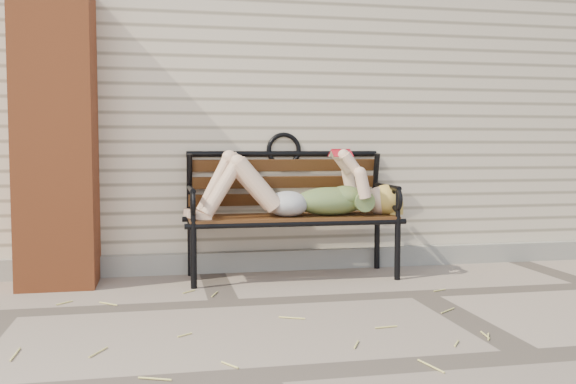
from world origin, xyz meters
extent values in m
plane|color=gray|center=(0.00, 0.00, 0.00)|extent=(80.00, 80.00, 0.00)
cube|color=beige|center=(0.00, 3.00, 1.50)|extent=(8.00, 4.00, 3.00)
cube|color=gray|center=(0.00, 0.97, 0.07)|extent=(8.00, 0.10, 0.15)
cube|color=#A94D26|center=(-2.30, 0.75, 1.00)|extent=(0.50, 0.50, 2.00)
cylinder|color=black|center=(-1.41, 0.44, 0.22)|extent=(0.04, 0.04, 0.43)
cylinder|color=black|center=(-1.41, 0.88, 0.22)|extent=(0.04, 0.04, 0.43)
cylinder|color=black|center=(0.01, 0.44, 0.22)|extent=(0.04, 0.04, 0.43)
cylinder|color=black|center=(0.01, 0.88, 0.22)|extent=(0.04, 0.04, 0.43)
cube|color=#532F15|center=(-0.70, 0.66, 0.43)|extent=(1.46, 0.47, 0.03)
cylinder|color=black|center=(-0.70, 0.44, 0.41)|extent=(1.54, 0.04, 0.04)
cylinder|color=black|center=(-0.70, 0.88, 0.41)|extent=(1.54, 0.04, 0.04)
torus|color=black|center=(-0.70, 0.98, 0.91)|extent=(0.27, 0.03, 0.27)
ellipsoid|color=#0A4349|center=(-0.43, 0.63, 0.55)|extent=(0.52, 0.30, 0.20)
ellipsoid|color=#0A4349|center=(-0.31, 0.63, 0.58)|extent=(0.25, 0.29, 0.15)
ellipsoid|color=#B1B2B7|center=(-0.74, 0.63, 0.53)|extent=(0.29, 0.33, 0.18)
sphere|color=#FEC3AB|center=(-0.05, 0.63, 0.55)|extent=(0.21, 0.21, 0.21)
ellipsoid|color=gold|center=(0.00, 0.63, 0.55)|extent=(0.24, 0.24, 0.22)
cube|color=#A91320|center=(-0.35, 0.63, 0.92)|extent=(0.13, 0.02, 0.02)
cube|color=white|center=(-0.35, 0.59, 0.89)|extent=(0.13, 0.08, 0.05)
cube|color=white|center=(-0.35, 0.67, 0.89)|extent=(0.13, 0.08, 0.05)
cube|color=#A91320|center=(-0.35, 0.59, 0.89)|extent=(0.14, 0.09, 0.05)
cube|color=#A91320|center=(-0.35, 0.67, 0.89)|extent=(0.14, 0.09, 0.05)
cylinder|color=#D9CD6A|center=(0.09, -1.00, 0.01)|extent=(0.08, 0.07, 0.01)
cylinder|color=#D9CD6A|center=(-1.70, 0.01, 0.01)|extent=(0.17, 0.01, 0.01)
cylinder|color=#D9CD6A|center=(-0.13, -0.75, 0.01)|extent=(0.06, 0.13, 0.01)
cylinder|color=#D9CD6A|center=(-1.47, -0.16, 0.01)|extent=(0.10, 0.06, 0.01)
cylinder|color=#D9CD6A|center=(-2.34, -0.24, 0.01)|extent=(0.03, 0.10, 0.01)
cylinder|color=#D9CD6A|center=(-1.33, -0.86, 0.01)|extent=(0.02, 0.11, 0.01)
cylinder|color=#D9CD6A|center=(-0.02, -0.86, 0.01)|extent=(0.16, 0.10, 0.01)
cylinder|color=#D9CD6A|center=(-0.57, -0.17, 0.01)|extent=(0.10, 0.01, 0.01)
cylinder|color=#D9CD6A|center=(-0.29, -0.16, 0.01)|extent=(0.09, 0.04, 0.01)
cylinder|color=#D9CD6A|center=(-1.58, 0.02, 0.01)|extent=(0.08, 0.14, 0.01)
cylinder|color=#D9CD6A|center=(-0.34, -1.10, 0.01)|extent=(0.01, 0.10, 0.01)
cylinder|color=#D9CD6A|center=(-1.83, -0.01, 0.01)|extent=(0.15, 0.03, 0.01)
cylinder|color=#D9CD6A|center=(-1.56, -1.30, 0.01)|extent=(0.10, 0.08, 0.01)
cylinder|color=#D9CD6A|center=(0.06, 0.06, 0.01)|extent=(0.18, 0.05, 0.01)
cylinder|color=#D9CD6A|center=(-2.14, -0.23, 0.01)|extent=(0.03, 0.18, 0.01)
cylinder|color=#D9CD6A|center=(-2.18, -0.69, 0.01)|extent=(0.11, 0.06, 0.01)
cylinder|color=#D9CD6A|center=(-2.05, 0.22, 0.01)|extent=(0.08, 0.08, 0.01)
cylinder|color=#D9CD6A|center=(-1.24, -0.17, 0.01)|extent=(0.05, 0.10, 0.01)
camera|label=1|loc=(-1.62, -3.79, 0.94)|focal=40.00mm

